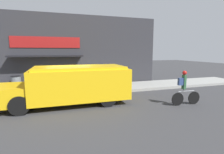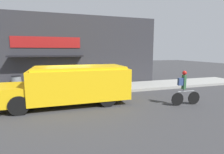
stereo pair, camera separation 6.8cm
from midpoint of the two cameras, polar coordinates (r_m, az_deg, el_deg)
ground_plane at (r=10.65m, az=-13.27°, el=-6.32°), size 70.00×70.00×0.00m
sidewalk at (r=11.93m, az=-13.80°, el=-4.31°), size 28.00×2.69×0.18m
storefront at (r=13.12m, az=-14.88°, el=8.03°), size 14.19×1.07×5.29m
school_bus at (r=9.01m, az=-12.86°, el=-2.32°), size 6.27×2.70×1.92m
cyclist at (r=9.34m, az=22.73°, el=-3.55°), size 1.60×0.21×1.73m
trash_bin at (r=12.95m, az=-28.57°, el=-1.67°), size 0.59×0.59×0.90m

